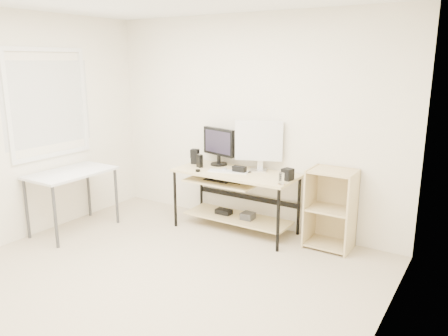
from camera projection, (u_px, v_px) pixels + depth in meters
room at (129, 146)px, 3.85m from camera, size 4.01×4.01×2.62m
desk at (234, 188)px, 5.31m from camera, size 1.50×0.65×0.75m
side_table at (71, 178)px, 5.27m from camera, size 0.60×1.00×0.75m
shelf_unit at (332, 208)px, 4.85m from camera, size 0.50×0.40×0.90m
black_monitor at (219, 144)px, 5.51m from camera, size 0.51×0.22×0.47m
white_imac at (259, 142)px, 5.20m from camera, size 0.55×0.26×0.61m
keyboard at (228, 171)px, 5.22m from camera, size 0.50×0.27×0.02m
mouse at (225, 169)px, 5.28m from camera, size 0.11×0.13×0.04m
center_speaker at (239, 170)px, 5.17m from camera, size 0.17×0.08×0.08m
speaker_left at (195, 156)px, 5.63m from camera, size 0.12×0.12×0.19m
speaker_right at (288, 174)px, 4.86m from camera, size 0.13×0.13×0.13m
audio_controller at (200, 161)px, 5.44m from camera, size 0.10×0.08×0.16m
volume_puck at (198, 171)px, 5.24m from camera, size 0.08×0.08×0.02m
smartphone at (246, 172)px, 5.19m from camera, size 0.09×0.13×0.01m
coaster at (281, 184)px, 4.70m from camera, size 0.10×0.10×0.01m
drinking_glass at (281, 178)px, 4.69m from camera, size 0.08×0.08×0.12m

